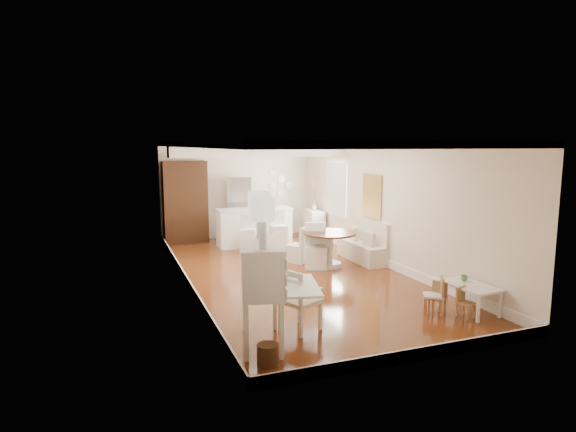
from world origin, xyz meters
TOP-DOWN VIEW (x-y plane):
  - room at (0.04, 0.32)m, footprint 9.00×9.04m
  - secretary_bureau at (-1.70, -3.28)m, footprint 1.37×1.39m
  - gustavian_armchair at (-1.01, -2.99)m, footprint 0.73×0.73m
  - wicker_basket at (-1.83, -3.92)m, footprint 0.35×0.35m
  - kids_table at (1.90, -3.24)m, footprint 0.64×0.98m
  - kids_chair_a at (1.37, -3.12)m, footprint 0.35×0.35m
  - kids_chair_b at (1.30, -3.10)m, footprint 0.42×0.42m
  - kids_chair_c at (1.67, -3.44)m, footprint 0.30×0.30m
  - banquette at (1.99, 0.50)m, footprint 0.52×1.60m
  - dining_table at (1.01, 0.24)m, footprint 1.45×1.45m
  - slip_chair_near at (0.70, 0.30)m, footprint 0.62×0.63m
  - slip_chair_far at (0.50, 0.91)m, footprint 0.57×0.58m
  - breakfast_counter at (0.10, 3.10)m, footprint 2.05×0.65m
  - bar_stool_left at (-0.31, 2.30)m, footprint 0.51×0.51m
  - bar_stool_right at (0.57, 2.46)m, footprint 0.44×0.44m
  - pantry_cabinet at (-1.60, 4.18)m, footprint 1.20×0.60m
  - fridge at (0.30, 4.15)m, footprint 0.75×0.65m
  - sideboard at (2.00, 3.36)m, footprint 0.48×0.92m
  - pencil_cup at (1.96, -3.04)m, footprint 0.15×0.15m
  - branch_vase at (2.01, 3.40)m, footprint 0.23×0.23m

SIDE VIEW (x-z plane):
  - wicker_basket at x=-1.83m, z-range 0.00..0.27m
  - kids_table at x=1.90m, z-range 0.00..0.47m
  - kids_chair_c at x=1.67m, z-range 0.00..0.50m
  - kids_chair_a at x=1.37m, z-range 0.00..0.52m
  - kids_chair_b at x=1.30m, z-range 0.00..0.63m
  - dining_table at x=1.01m, z-range 0.00..0.80m
  - slip_chair_far at x=0.50m, z-range 0.00..0.84m
  - sideboard at x=2.00m, z-range 0.00..0.85m
  - gustavian_armchair at x=-1.01m, z-range 0.00..0.95m
  - banquette at x=1.99m, z-range 0.00..0.98m
  - bar_stool_left at x=-0.31m, z-range 0.00..0.99m
  - slip_chair_near at x=0.70m, z-range 0.00..1.00m
  - bar_stool_right at x=0.57m, z-range 0.00..1.01m
  - breakfast_counter at x=0.10m, z-range 0.00..1.03m
  - pencil_cup at x=1.96m, z-range 0.47..0.56m
  - secretary_bureau at x=-1.70m, z-range 0.00..1.44m
  - fridge at x=0.30m, z-range 0.00..1.80m
  - branch_vase at x=2.01m, z-range 0.85..1.03m
  - pantry_cabinet at x=-1.60m, z-range 0.00..2.30m
  - room at x=0.04m, z-range 0.57..3.39m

